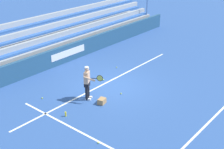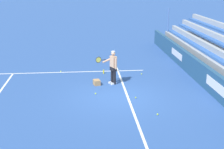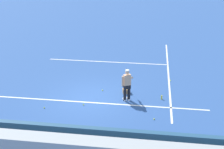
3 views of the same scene
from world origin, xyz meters
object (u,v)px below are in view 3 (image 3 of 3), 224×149
tennis_ball_by_box (84,105)px  water_bottle (162,97)px  tennis_player (127,85)px  ball_box_cardboard (126,91)px  tennis_ball_far_right (44,108)px  tennis_ball_far_left (102,90)px  tennis_ball_toward_net (171,80)px  tennis_ball_stray_back (154,119)px

tennis_ball_by_box → water_bottle: 4.10m
tennis_player → water_bottle: tennis_player is taller
ball_box_cardboard → tennis_ball_far_right: ball_box_cardboard is taller
tennis_ball_far_left → tennis_ball_by_box: bearing=-110.5°
tennis_player → tennis_ball_by_box: (-2.11, -0.84, -0.86)m
ball_box_cardboard → tennis_ball_far_right: size_ratio=6.06×
tennis_player → tennis_ball_toward_net: bearing=50.0°
tennis_ball_stray_back → water_bottle: 2.15m
tennis_ball_by_box → tennis_ball_stray_back: size_ratio=1.00×
tennis_ball_far_left → tennis_ball_toward_net: same height
tennis_ball_far_right → tennis_ball_by_box: same height
tennis_ball_toward_net → tennis_ball_by_box: bearing=-140.7°
tennis_ball_far_right → tennis_ball_far_left: (2.53, 2.36, 0.00)m
tennis_ball_far_left → tennis_ball_stray_back: 3.96m
tennis_ball_far_right → tennis_ball_far_left: size_ratio=1.00×
ball_box_cardboard → tennis_ball_far_left: 1.35m
tennis_ball_far_right → tennis_ball_by_box: 1.95m
tennis_ball_far_left → water_bottle: (3.25, -0.58, 0.08)m
tennis_ball_by_box → tennis_ball_toward_net: same height
tennis_ball_by_box → tennis_ball_toward_net: (4.47, 3.66, 0.00)m
tennis_ball_toward_net → water_bottle: water_bottle is taller
tennis_ball_by_box → tennis_ball_far_right: bearing=-162.9°
ball_box_cardboard → tennis_ball_stray_back: 3.02m
tennis_player → tennis_ball_by_box: tennis_player is taller
tennis_ball_far_left → water_bottle: bearing=-10.2°
ball_box_cardboard → tennis_ball_stray_back: size_ratio=6.06×
tennis_player → tennis_ball_far_right: (-3.97, -1.42, -0.86)m
tennis_ball_far_right → tennis_ball_far_left: bearing=43.0°
tennis_ball_stray_back → tennis_ball_by_box: bearing=165.5°
tennis_ball_by_box → tennis_ball_far_left: (0.67, 1.79, 0.00)m
tennis_ball_far_right → tennis_ball_stray_back: bearing=-3.6°
tennis_ball_stray_back → tennis_player: bearing=129.4°
tennis_ball_by_box → tennis_ball_stray_back: 3.67m
tennis_player → tennis_ball_stray_back: (1.45, -1.76, -0.86)m
ball_box_cardboard → tennis_ball_by_box: bearing=-140.3°
water_bottle → tennis_ball_toward_net: bearing=77.4°
ball_box_cardboard → tennis_player: bearing=-83.5°
tennis_player → tennis_ball_far_left: 1.92m
tennis_ball_toward_net → water_bottle: bearing=-102.6°
tennis_ball_far_left → tennis_ball_stray_back: same height
tennis_ball_far_left → ball_box_cardboard: bearing=-4.8°
tennis_ball_by_box → tennis_ball_toward_net: 5.77m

